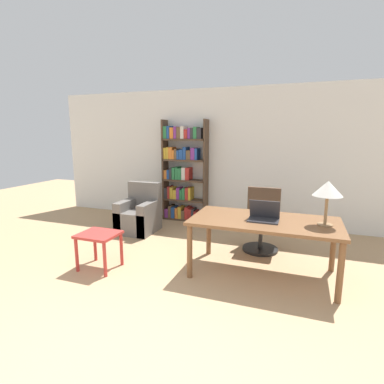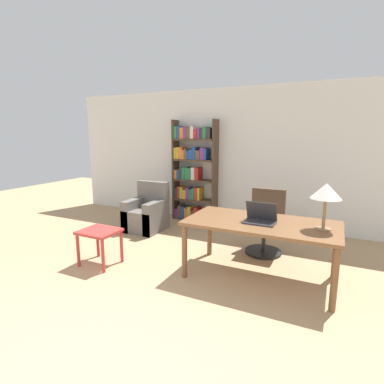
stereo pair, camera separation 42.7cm
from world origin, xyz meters
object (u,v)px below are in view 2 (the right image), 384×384
(bookshelf, at_px, (192,173))
(armchair, at_px, (147,214))
(office_chair, at_px, (265,224))
(table_lamp, at_px, (326,192))
(side_table_blue, at_px, (99,237))
(desk, at_px, (261,228))
(laptop, at_px, (260,218))

(bookshelf, bearing_deg, armchair, -115.26)
(office_chair, xyz_separation_m, bookshelf, (-1.80, 1.12, 0.57))
(armchair, height_order, bookshelf, bookshelf)
(bookshelf, bearing_deg, table_lamp, -37.42)
(table_lamp, bearing_deg, armchair, 162.01)
(table_lamp, bearing_deg, side_table_blue, -168.25)
(table_lamp, distance_m, bookshelf, 3.32)
(side_table_blue, bearing_deg, table_lamp, 11.75)
(table_lamp, distance_m, side_table_blue, 2.96)
(office_chair, height_order, side_table_blue, office_chair)
(desk, bearing_deg, bookshelf, 133.73)
(laptop, bearing_deg, table_lamp, 3.35)
(office_chair, bearing_deg, side_table_blue, -143.21)
(desk, xyz_separation_m, laptop, (-0.01, -0.04, 0.14))
(laptop, bearing_deg, office_chair, 97.68)
(table_lamp, relative_size, office_chair, 0.55)
(table_lamp, distance_m, armchair, 3.38)
(laptop, xyz_separation_m, table_lamp, (0.71, 0.04, 0.37))
(laptop, height_order, armchair, laptop)
(bookshelf, bearing_deg, desk, -46.27)
(side_table_blue, relative_size, armchair, 0.57)
(table_lamp, xyz_separation_m, bookshelf, (-2.63, 2.01, -0.16))
(laptop, xyz_separation_m, office_chair, (-0.13, 0.93, -0.36))
(desk, distance_m, laptop, 0.14)
(laptop, xyz_separation_m, bookshelf, (-1.92, 2.05, 0.21))
(laptop, bearing_deg, side_table_blue, -165.51)
(desk, relative_size, side_table_blue, 3.58)
(table_lamp, bearing_deg, office_chair, 133.16)
(table_lamp, height_order, side_table_blue, table_lamp)
(armchair, bearing_deg, bookshelf, 64.74)
(desk, bearing_deg, armchair, 157.15)
(office_chair, distance_m, armchair, 2.28)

